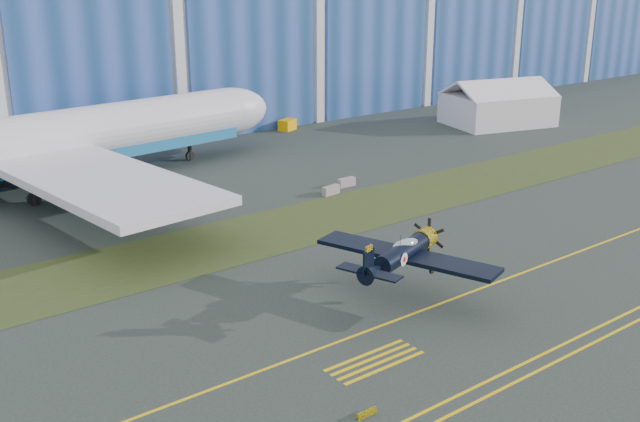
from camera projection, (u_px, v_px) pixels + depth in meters
ground at (476, 252)px, 59.50m from camera, size 260.00×260.00×0.00m
grass_median at (362, 209)px, 70.04m from camera, size 260.00×10.00×0.02m
hangar at (105, 14)px, 108.90m from camera, size 220.00×45.70×30.00m
taxiway_centreline at (528, 271)px, 55.73m from camera, size 200.00×0.20×0.02m
edge_line_far at (633, 310)px, 49.33m from camera, size 80.00×0.20×0.02m
hold_short_ladder at (375, 361)px, 42.96m from camera, size 6.00×2.40×0.02m
guard_board_left at (367, 413)px, 37.65m from camera, size 1.20×0.15×0.35m
warbird at (402, 253)px, 49.81m from camera, size 14.24×15.62×3.82m
jetliner at (31, 80)px, 72.52m from camera, size 69.38×60.73×22.33m
tent at (498, 102)px, 106.58m from camera, size 16.33×13.68×6.56m
shipping_container at (83, 152)px, 85.75m from camera, size 6.77×3.83×2.76m
tug at (287, 125)px, 103.58m from camera, size 2.98×2.51×1.48m
gse_box at (488, 101)px, 121.77m from camera, size 2.79×1.62×1.62m
barrier_a at (331, 190)px, 74.27m from camera, size 2.07×0.88×0.90m
barrier_b at (347, 182)px, 77.01m from camera, size 2.00×0.61×0.90m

